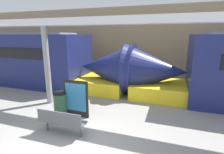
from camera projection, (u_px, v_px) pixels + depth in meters
The scene contains 8 objects.
ground_plane at pixel (75, 148), 4.89m from camera, with size 60.00×60.00×0.00m, color gray.
station_wall at pixel (137, 43), 12.39m from camera, with size 56.00×0.20×5.00m, color #9E8460.
train_right at pixel (4, 58), 11.99m from camera, with size 17.99×2.93×3.20m.
bench_near at pixel (61, 120), 5.42m from camera, with size 1.53×0.46×0.83m.
trash_bin at pixel (60, 104), 6.77m from camera, with size 0.53×0.53×0.94m.
poster_board at pixel (76, 99), 6.63m from camera, with size 1.01×0.07×1.43m.
support_column_near at pixel (47, 66), 7.75m from camera, with size 0.25×0.25×3.45m, color gray.
canopy_beam at pixel (43, 22), 7.31m from camera, with size 28.00×0.60×0.28m, color silver.
Camera 1 is at (2.38, -3.71, 3.08)m, focal length 28.00 mm.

